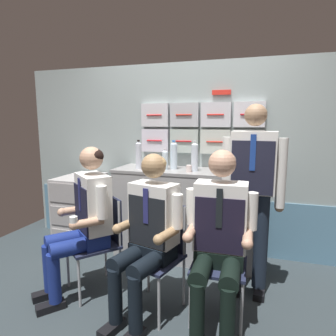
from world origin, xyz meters
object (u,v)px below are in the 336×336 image
at_px(crew_member_left, 84,215).
at_px(crew_member_right, 219,231).
at_px(crew_member_standing, 252,185).
at_px(snack_banana, 153,165).
at_px(folding_chair_right, 221,249).
at_px(folding_chair_center, 160,244).
at_px(service_trolley, 81,208).
at_px(sparkling_bottle_green, 165,160).
at_px(folding_chair_left, 103,233).
at_px(espresso_cup_small, 189,168).
at_px(crew_member_center, 148,229).

bearing_deg(crew_member_left, crew_member_right, -2.48).
distance_m(crew_member_standing, snack_banana, 1.28).
relative_size(folding_chair_right, crew_member_right, 0.64).
xyz_separation_m(folding_chair_right, crew_member_standing, (0.21, 0.35, 0.45)).
bearing_deg(folding_chair_center, folding_chair_right, 6.87).
height_order(service_trolley, folding_chair_right, service_trolley).
xyz_separation_m(folding_chair_center, crew_member_right, (0.49, -0.10, 0.21)).
distance_m(crew_member_left, sparkling_bottle_green, 1.05).
bearing_deg(service_trolley, sparkling_bottle_green, 1.86).
xyz_separation_m(crew_member_standing, sparkling_bottle_green, (-0.92, 0.43, 0.13)).
xyz_separation_m(crew_member_left, crew_member_standing, (1.35, 0.45, 0.26)).
height_order(service_trolley, folding_chair_left, service_trolley).
relative_size(sparkling_bottle_green, snack_banana, 1.35).
bearing_deg(espresso_cup_small, crew_member_right, -63.16).
bearing_deg(service_trolley, folding_chair_left, -45.22).
distance_m(folding_chair_left, crew_member_right, 1.08).
bearing_deg(crew_member_left, espresso_cup_small, 48.90).
height_order(folding_chair_left, folding_chair_right, same).
xyz_separation_m(folding_chair_center, crew_member_center, (-0.04, -0.15, 0.18)).
bearing_deg(crew_member_right, crew_member_left, 177.52).
bearing_deg(folding_chair_center, crew_member_left, -175.80).
bearing_deg(espresso_cup_small, folding_chair_left, -131.39).
bearing_deg(crew_member_standing, snack_banana, 152.01).
xyz_separation_m(folding_chair_center, sparkling_bottle_green, (-0.23, 0.83, 0.58)).
distance_m(service_trolley, crew_member_right, 2.00).
distance_m(crew_member_left, folding_chair_center, 0.69).
bearing_deg(espresso_cup_small, crew_member_center, -95.58).
distance_m(crew_member_right, crew_member_standing, 0.60).
height_order(folding_chair_left, crew_member_standing, crew_member_standing).
distance_m(crew_member_center, folding_chair_right, 0.59).
xyz_separation_m(crew_member_left, snack_banana, (0.23, 1.05, 0.29)).
xyz_separation_m(crew_member_center, espresso_cup_small, (0.09, 0.92, 0.33)).
bearing_deg(crew_member_right, crew_member_standing, 68.00).
height_order(crew_member_left, snack_banana, crew_member_left).
height_order(crew_member_center, crew_member_standing, crew_member_standing).
bearing_deg(snack_banana, espresso_cup_small, -25.78).
bearing_deg(folding_chair_center, crew_member_center, -104.83).
relative_size(sparkling_bottle_green, espresso_cup_small, 3.28).
relative_size(folding_chair_left, folding_chair_right, 1.00).
relative_size(folding_chair_center, snack_banana, 4.86).
xyz_separation_m(service_trolley, folding_chair_center, (1.28, -0.80, 0.05)).
xyz_separation_m(crew_member_standing, espresso_cup_small, (-0.64, 0.36, 0.05)).
height_order(folding_chair_left, sparkling_bottle_green, sparkling_bottle_green).
bearing_deg(crew_member_right, crew_member_center, -173.96).
relative_size(crew_member_right, crew_member_standing, 0.79).
xyz_separation_m(folding_chair_center, crew_member_standing, (0.69, 0.40, 0.45)).
bearing_deg(crew_member_center, espresso_cup_small, 84.42).
relative_size(crew_member_standing, espresso_cup_small, 23.10).
bearing_deg(crew_member_standing, service_trolley, 168.65).
bearing_deg(crew_member_standing, crew_member_right, -112.00).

